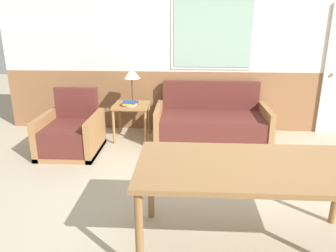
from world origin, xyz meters
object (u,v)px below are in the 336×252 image
at_px(armchair, 71,135).
at_px(table_lamp, 132,75).
at_px(couch, 211,124).
at_px(dining_table, 253,173).
at_px(side_table, 132,110).

xyz_separation_m(armchair, table_lamp, (0.77, 0.67, 0.74)).
distance_m(couch, armchair, 2.09).
distance_m(armchair, dining_table, 2.90).
height_order(armchair, side_table, armchair).
xyz_separation_m(table_lamp, dining_table, (1.36, -2.59, -0.32)).
height_order(side_table, dining_table, dining_table).
xyz_separation_m(couch, table_lamp, (-1.22, 0.07, 0.74)).
xyz_separation_m(side_table, table_lamp, (0.00, 0.09, 0.53)).
relative_size(armchair, table_lamp, 1.57).
relative_size(couch, dining_table, 0.94).
bearing_deg(side_table, couch, 1.19).
relative_size(side_table, table_lamp, 1.02).
bearing_deg(side_table, dining_table, -61.36).
distance_m(side_table, dining_table, 2.85).
distance_m(side_table, table_lamp, 0.54).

